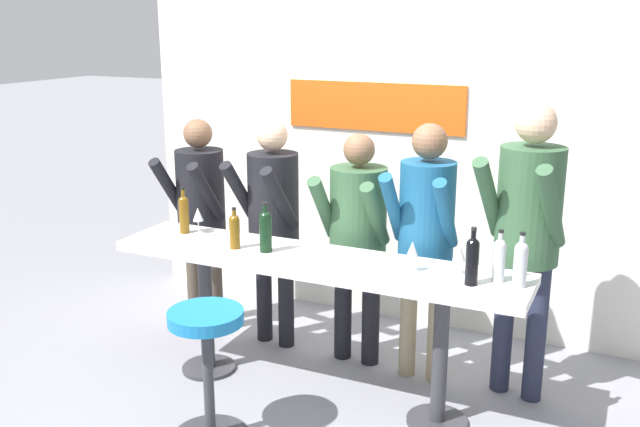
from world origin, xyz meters
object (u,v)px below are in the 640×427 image
object	(u,v)px
person_center	(426,225)
wine_bottle_4	(472,259)
wine_bottle_0	(184,212)
wine_bottle_5	(235,230)
bar_stool	(207,355)
wine_glass_2	(198,215)
person_center_left	(357,226)
wine_glass_1	(459,253)
person_far_left	(200,203)
tasting_table	(315,279)
person_left	(273,209)
person_center_right	(528,220)
wine_glass_0	(412,250)
wine_bottle_2	(499,258)
wine_bottle_3	(266,229)
wine_bottle_1	(521,262)

from	to	relation	value
person_center	wine_bottle_4	size ratio (longest dim) A/B	5.27
wine_bottle_0	wine_bottle_5	xyz separation A→B (m)	(0.48, -0.14, -0.02)
bar_stool	wine_glass_2	distance (m)	1.13
person_center_left	wine_glass_1	xyz separation A→B (m)	(0.80, -0.49, 0.07)
person_center_left	wine_glass_2	size ratio (longest dim) A/B	8.99
person_far_left	wine_bottle_5	distance (m)	0.92
tasting_table	wine_glass_2	xyz separation A→B (m)	(-0.91, 0.12, 0.27)
person_center	person_far_left	bearing A→B (deg)	179.05
person_left	person_center_left	world-z (taller)	person_left
person_center_right	wine_bottle_5	world-z (taller)	person_center_right
tasting_table	person_center	bearing A→B (deg)	42.63
wine_glass_0	wine_glass_2	xyz separation A→B (m)	(-1.52, 0.12, 0.00)
person_center_right	wine_glass_1	xyz separation A→B (m)	(-0.29, -0.47, -0.10)
wine_bottle_2	wine_glass_1	xyz separation A→B (m)	(-0.22, 0.02, -0.01)
person_left	wine_glass_1	xyz separation A→B (m)	(1.45, -0.50, 0.03)
wine_bottle_3	tasting_table	bearing A→B (deg)	6.47
person_center_left	person_center	distance (m)	0.49
person_center_right	wine_bottle_3	distance (m)	1.57
wine_glass_1	wine_glass_0	bearing A→B (deg)	-166.89
bar_stool	person_center_right	xyz separation A→B (m)	(1.47, 1.23, 0.63)
wine_bottle_0	wine_bottle_2	distance (m)	2.08
wine_bottle_2	wine_glass_0	size ratio (longest dim) A/B	1.65
person_center_left	wine_bottle_0	xyz separation A→B (m)	(-1.06, -0.46, 0.08)
tasting_table	person_center	xyz separation A→B (m)	(0.54, 0.50, 0.27)
wine_glass_0	wine_bottle_0	bearing A→B (deg)	177.00
wine_bottle_3	wine_bottle_4	world-z (taller)	wine_bottle_4
person_far_left	wine_bottle_0	size ratio (longest dim) A/B	5.13
wine_bottle_3	wine_bottle_0	bearing A→B (deg)	170.02
wine_bottle_0	wine_glass_0	distance (m)	1.61
wine_bottle_2	wine_glass_2	bearing A→B (deg)	177.91
wine_bottle_1	wine_bottle_4	xyz separation A→B (m)	(-0.24, -0.08, 0.01)
wine_bottle_3	person_center	bearing A→B (deg)	31.96
tasting_table	person_far_left	world-z (taller)	person_far_left
bar_stool	wine_glass_1	xyz separation A→B (m)	(1.18, 0.76, 0.52)
wine_bottle_2	wine_glass_0	distance (m)	0.48
tasting_table	person_center_right	distance (m)	1.32
person_center	wine_bottle_1	size ratio (longest dim) A/B	5.58
person_far_left	wine_bottle_3	xyz separation A→B (m)	(0.88, -0.60, 0.07)
wine_bottle_2	wine_bottle_5	world-z (taller)	wine_bottle_2
person_left	wine_glass_0	distance (m)	1.32
wine_bottle_3	wine_glass_1	distance (m)	1.18
person_center	wine_bottle_5	bearing A→B (deg)	-151.03
person_center_left	wine_bottle_5	bearing A→B (deg)	-132.07
wine_bottle_1	wine_glass_1	distance (m)	0.35
wine_bottle_0	bar_stool	bearing A→B (deg)	-49.20
tasting_table	bar_stool	size ratio (longest dim) A/B	3.30
wine_bottle_0	wine_bottle_1	world-z (taller)	wine_bottle_0
person_left	bar_stool	bearing A→B (deg)	-70.22
person_center_right	wine_bottle_2	world-z (taller)	person_center_right
wine_bottle_2	wine_bottle_3	world-z (taller)	wine_bottle_3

